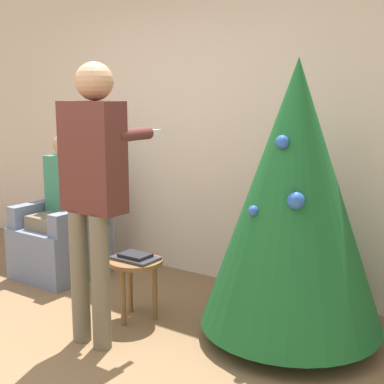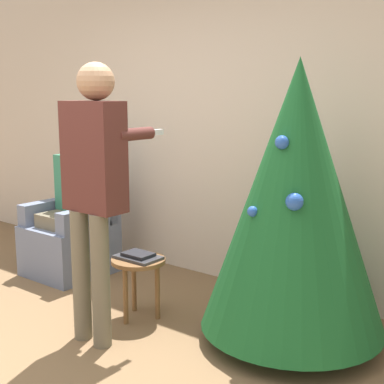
{
  "view_description": "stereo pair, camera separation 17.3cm",
  "coord_description": "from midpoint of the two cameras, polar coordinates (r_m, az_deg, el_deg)",
  "views": [
    {
      "loc": [
        2.56,
        -1.64,
        1.63
      ],
      "look_at": [
        0.65,
        1.07,
        1.01
      ],
      "focal_mm": 50.0,
      "sensor_mm": 36.0,
      "label": 1
    },
    {
      "loc": [
        2.7,
        -1.54,
        1.63
      ],
      "look_at": [
        0.65,
        1.07,
        1.01
      ],
      "focal_mm": 50.0,
      "sensor_mm": 36.0,
      "label": 2
    }
  ],
  "objects": [
    {
      "name": "person_seated",
      "position": [
        4.88,
        -14.91,
        -0.68
      ],
      "size": [
        0.36,
        0.46,
        1.28
      ],
      "color": "#6B604C",
      "rests_on": "ground_plane"
    },
    {
      "name": "side_stool",
      "position": [
        3.91,
        -7.32,
        -8.19
      ],
      "size": [
        0.39,
        0.39,
        0.45
      ],
      "color": "brown",
      "rests_on": "ground_plane"
    },
    {
      "name": "laptop",
      "position": [
        3.88,
        -7.34,
        -7.02
      ],
      "size": [
        0.32,
        0.21,
        0.02
      ],
      "color": "#38383D",
      "rests_on": "side_stool"
    },
    {
      "name": "armchair",
      "position": [
        4.98,
        -14.47,
        -4.65
      ],
      "size": [
        0.65,
        0.68,
        0.99
      ],
      "color": "slate",
      "rests_on": "ground_plane"
    },
    {
      "name": "book",
      "position": [
        3.87,
        -7.35,
        -6.71
      ],
      "size": [
        0.21,
        0.15,
        0.02
      ],
      "color": "black",
      "rests_on": "laptop"
    },
    {
      "name": "christmas_tree",
      "position": [
        3.47,
        9.45,
        -0.44
      ],
      "size": [
        1.2,
        1.2,
        1.84
      ],
      "color": "brown",
      "rests_on": "ground_plane"
    },
    {
      "name": "person_standing",
      "position": [
        3.43,
        -11.93,
        1.48
      ],
      "size": [
        0.43,
        0.57,
        1.81
      ],
      "color": "#6B604C",
      "rests_on": "ground_plane"
    },
    {
      "name": "wall_back",
      "position": [
        4.65,
        0.57,
        7.16
      ],
      "size": [
        8.0,
        0.06,
        2.7
      ],
      "color": "beige",
      "rests_on": "ground_plane"
    }
  ]
}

